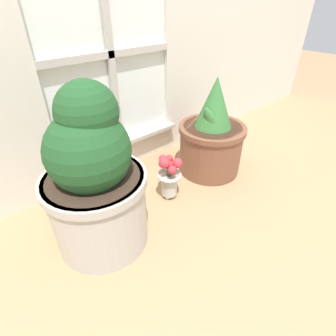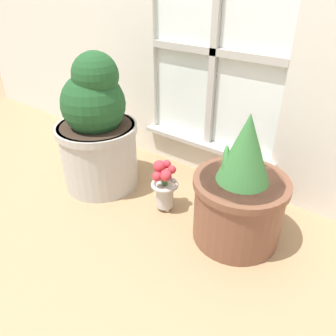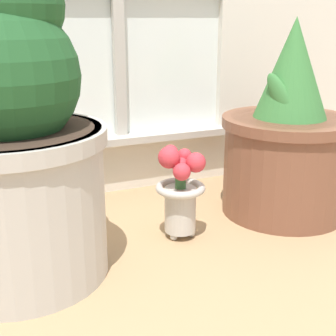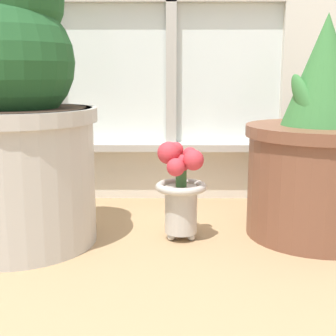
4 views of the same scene
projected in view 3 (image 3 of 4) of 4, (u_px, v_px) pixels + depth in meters
The scene contains 4 objects.
ground_plane at pixel (201, 268), 1.14m from camera, with size 10.00×10.00×0.00m, color tan.
potted_plant_left at pixel (13, 142), 1.02m from camera, with size 0.42×0.42×0.72m.
potted_plant_right at pixel (287, 141), 1.40m from camera, with size 0.40×0.40×0.59m.
flower_vase at pixel (180, 189), 1.26m from camera, with size 0.14×0.14×0.26m.
Camera 3 is at (-0.47, -0.89, 0.58)m, focal length 50.00 mm.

